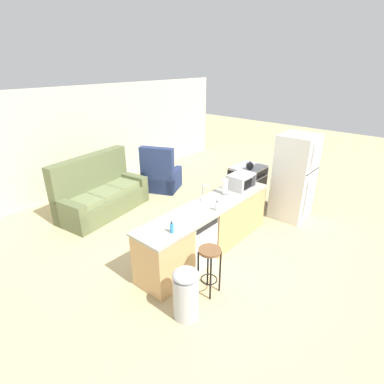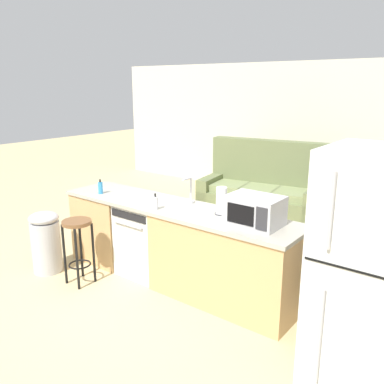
{
  "view_description": "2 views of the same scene",
  "coord_description": "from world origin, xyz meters",
  "px_view_note": "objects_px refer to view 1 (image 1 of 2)",
  "views": [
    {
      "loc": [
        -3.46,
        -2.75,
        3.14
      ],
      "look_at": [
        0.06,
        0.29,
        1.09
      ],
      "focal_mm": 28.0,
      "sensor_mm": 36.0,
      "label": 1
    },
    {
      "loc": [
        2.89,
        -3.22,
        2.18
      ],
      "look_at": [
        0.21,
        0.26,
        1.01
      ],
      "focal_mm": 38.0,
      "sensor_mm": 36.0,
      "label": 2
    }
  ],
  "objects_px": {
    "microwave": "(241,181)",
    "bar_stool": "(209,262)",
    "couch": "(100,195)",
    "stove_range": "(247,184)",
    "kettle": "(250,166)",
    "paper_towel_roll": "(225,187)",
    "dishwasher": "(193,239)",
    "trash_bin": "(186,293)",
    "dish_soap_bottle": "(172,228)",
    "soap_bottle": "(217,206)",
    "refrigerator": "(294,177)",
    "armchair": "(161,177)"
  },
  "relations": [
    {
      "from": "dish_soap_bottle",
      "to": "kettle",
      "type": "xyz_separation_m",
      "value": [
        3.06,
        0.57,
        0.01
      ]
    },
    {
      "from": "dish_soap_bottle",
      "to": "couch",
      "type": "height_order",
      "value": "couch"
    },
    {
      "from": "dishwasher",
      "to": "stove_range",
      "type": "height_order",
      "value": "stove_range"
    },
    {
      "from": "refrigerator",
      "to": "microwave",
      "type": "relative_size",
      "value": 3.61
    },
    {
      "from": "dish_soap_bottle",
      "to": "trash_bin",
      "type": "xyz_separation_m",
      "value": [
        -0.35,
        -0.58,
        -0.59
      ]
    },
    {
      "from": "dishwasher",
      "to": "couch",
      "type": "xyz_separation_m",
      "value": [
        0.03,
        2.78,
        -0.03
      ]
    },
    {
      "from": "dish_soap_bottle",
      "to": "bar_stool",
      "type": "xyz_separation_m",
      "value": [
        0.21,
        -0.52,
        -0.44
      ]
    },
    {
      "from": "microwave",
      "to": "couch",
      "type": "relative_size",
      "value": 0.24
    },
    {
      "from": "dishwasher",
      "to": "kettle",
      "type": "height_order",
      "value": "kettle"
    },
    {
      "from": "paper_towel_roll",
      "to": "kettle",
      "type": "distance_m",
      "value": 1.5
    },
    {
      "from": "paper_towel_roll",
      "to": "soap_bottle",
      "type": "relative_size",
      "value": 1.6
    },
    {
      "from": "bar_stool",
      "to": "kettle",
      "type": "bearing_deg",
      "value": 20.88
    },
    {
      "from": "couch",
      "to": "kettle",
      "type": "bearing_deg",
      "value": -44.49
    },
    {
      "from": "refrigerator",
      "to": "bar_stool",
      "type": "xyz_separation_m",
      "value": [
        -3.02,
        -0.12,
        -0.37
      ]
    },
    {
      "from": "kettle",
      "to": "bar_stool",
      "type": "height_order",
      "value": "kettle"
    },
    {
      "from": "paper_towel_roll",
      "to": "trash_bin",
      "type": "bearing_deg",
      "value": -157.78
    },
    {
      "from": "soap_bottle",
      "to": "refrigerator",
      "type": "bearing_deg",
      "value": -8.39
    },
    {
      "from": "couch",
      "to": "microwave",
      "type": "bearing_deg",
      "value": -63.89
    },
    {
      "from": "dishwasher",
      "to": "bar_stool",
      "type": "distance_m",
      "value": 0.8
    },
    {
      "from": "bar_stool",
      "to": "paper_towel_roll",
      "type": "bearing_deg",
      "value": 28.1
    },
    {
      "from": "paper_towel_roll",
      "to": "kettle",
      "type": "relative_size",
      "value": 1.38
    },
    {
      "from": "microwave",
      "to": "kettle",
      "type": "xyz_separation_m",
      "value": [
        1.04,
        0.42,
        -0.05
      ]
    },
    {
      "from": "paper_towel_roll",
      "to": "trash_bin",
      "type": "relative_size",
      "value": 0.38
    },
    {
      "from": "dishwasher",
      "to": "dish_soap_bottle",
      "type": "distance_m",
      "value": 0.85
    },
    {
      "from": "trash_bin",
      "to": "couch",
      "type": "height_order",
      "value": "couch"
    },
    {
      "from": "dishwasher",
      "to": "armchair",
      "type": "height_order",
      "value": "armchair"
    },
    {
      "from": "couch",
      "to": "armchair",
      "type": "bearing_deg",
      "value": -5.12
    },
    {
      "from": "microwave",
      "to": "bar_stool",
      "type": "height_order",
      "value": "microwave"
    },
    {
      "from": "microwave",
      "to": "trash_bin",
      "type": "xyz_separation_m",
      "value": [
        -2.38,
        -0.72,
        -0.66
      ]
    },
    {
      "from": "trash_bin",
      "to": "refrigerator",
      "type": "bearing_deg",
      "value": 2.71
    },
    {
      "from": "kettle",
      "to": "soap_bottle",
      "type": "bearing_deg",
      "value": -163.06
    },
    {
      "from": "refrigerator",
      "to": "couch",
      "type": "distance_m",
      "value": 4.23
    },
    {
      "from": "refrigerator",
      "to": "trash_bin",
      "type": "xyz_separation_m",
      "value": [
        -3.58,
        -0.17,
        -0.52
      ]
    },
    {
      "from": "dish_soap_bottle",
      "to": "bar_stool",
      "type": "relative_size",
      "value": 0.24
    },
    {
      "from": "dishwasher",
      "to": "refrigerator",
      "type": "distance_m",
      "value": 2.7
    },
    {
      "from": "stove_range",
      "to": "couch",
      "type": "xyz_separation_m",
      "value": [
        -2.57,
        2.23,
        -0.06
      ]
    },
    {
      "from": "dishwasher",
      "to": "bar_stool",
      "type": "bearing_deg",
      "value": -122.36
    },
    {
      "from": "bar_stool",
      "to": "trash_bin",
      "type": "bearing_deg",
      "value": -174.67
    },
    {
      "from": "dishwasher",
      "to": "trash_bin",
      "type": "relative_size",
      "value": 1.14
    },
    {
      "from": "dishwasher",
      "to": "couch",
      "type": "height_order",
      "value": "couch"
    },
    {
      "from": "soap_bottle",
      "to": "paper_towel_roll",
      "type": "bearing_deg",
      "value": 24.8
    },
    {
      "from": "refrigerator",
      "to": "bar_stool",
      "type": "distance_m",
      "value": 3.05
    },
    {
      "from": "kettle",
      "to": "paper_towel_roll",
      "type": "bearing_deg",
      "value": -166.73
    },
    {
      "from": "dish_soap_bottle",
      "to": "couch",
      "type": "xyz_separation_m",
      "value": [
        0.66,
        2.92,
        -0.58
      ]
    },
    {
      "from": "kettle",
      "to": "bar_stool",
      "type": "relative_size",
      "value": 0.28
    },
    {
      "from": "stove_range",
      "to": "microwave",
      "type": "relative_size",
      "value": 1.8
    },
    {
      "from": "dishwasher",
      "to": "trash_bin",
      "type": "height_order",
      "value": "dishwasher"
    },
    {
      "from": "couch",
      "to": "stove_range",
      "type": "bearing_deg",
      "value": -41.02
    },
    {
      "from": "dish_soap_bottle",
      "to": "bar_stool",
      "type": "distance_m",
      "value": 0.71
    },
    {
      "from": "armchair",
      "to": "paper_towel_roll",
      "type": "bearing_deg",
      "value": -107.08
    }
  ]
}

